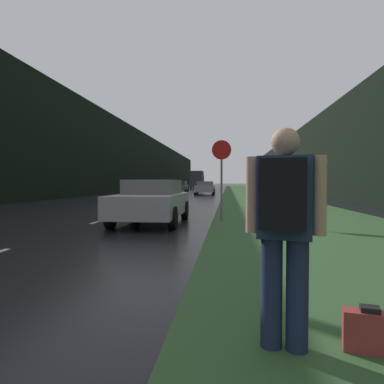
{
  "coord_description": "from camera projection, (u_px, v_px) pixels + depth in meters",
  "views": [
    {
      "loc": [
        4.24,
        1.04,
        1.3
      ],
      "look_at": [
        2.7,
        15.7,
        0.87
      ],
      "focal_mm": 32.0,
      "sensor_mm": 36.0,
      "label": 1
    }
  ],
  "objects": [
    {
      "name": "car_passing_near",
      "position": [
        152.0,
        201.0,
        10.74
      ],
      "size": [
        1.96,
        4.21,
        1.37
      ],
      "rotation": [
        0.0,
        0.0,
        3.14
      ],
      "color": "#9E9EA3",
      "rests_on": "ground_plane"
    },
    {
      "name": "treeline_near_side",
      "position": [
        289.0,
        166.0,
        47.72
      ],
      "size": [
        2.0,
        140.0,
        6.97
      ],
      "primitive_type": "cube",
      "color": "black",
      "rests_on": "ground_plane"
    },
    {
      "name": "lane_stripe_c",
      "position": [
        107.0,
        219.0,
        12.1
      ],
      "size": [
        0.12,
        3.0,
        0.01
      ],
      "primitive_type": "cube",
      "color": "silver",
      "rests_on": "ground_plane"
    },
    {
      "name": "suitcase",
      "position": [
        370.0,
        332.0,
        2.57
      ],
      "size": [
        0.4,
        0.23,
        0.37
      ],
      "rotation": [
        0.0,
        0.0,
        -0.22
      ],
      "color": "#9E3333",
      "rests_on": "ground_plane"
    },
    {
      "name": "delivery_truck",
      "position": [
        197.0,
        180.0,
        68.97
      ],
      "size": [
        2.44,
        7.39,
        3.47
      ],
      "color": "black",
      "rests_on": "ground_plane"
    },
    {
      "name": "lane_stripe_d",
      "position": [
        151.0,
        205.0,
        19.06
      ],
      "size": [
        0.12,
        3.0,
        0.01
      ],
      "primitive_type": "cube",
      "color": "silver",
      "rests_on": "ground_plane"
    },
    {
      "name": "car_oncoming",
      "position": [
        180.0,
        187.0,
        43.52
      ],
      "size": [
        1.99,
        4.02,
        1.42
      ],
      "color": "#4C514C",
      "rests_on": "ground_plane"
    },
    {
      "name": "grass_verge",
      "position": [
        250.0,
        193.0,
        38.5
      ],
      "size": [
        6.0,
        240.0,
        0.02
      ],
      "primitive_type": "cube",
      "color": "#33562D",
      "rests_on": "ground_plane"
    },
    {
      "name": "lane_stripe_e",
      "position": [
        172.0,
        199.0,
        26.02
      ],
      "size": [
        0.12,
        3.0,
        0.01
      ],
      "primitive_type": "cube",
      "color": "silver",
      "rests_on": "ground_plane"
    },
    {
      "name": "hitchhiker_with_backpack",
      "position": [
        284.0,
        224.0,
        2.56
      ],
      "size": [
        0.58,
        0.48,
        1.71
      ],
      "rotation": [
        0.0,
        0.0,
        -0.22
      ],
      "color": "#1E2847",
      "rests_on": "ground_plane"
    },
    {
      "name": "lane_stripe_f",
      "position": [
        184.0,
        195.0,
        32.97
      ],
      "size": [
        0.12,
        3.0,
        0.01
      ],
      "primitive_type": "cube",
      "color": "silver",
      "rests_on": "ground_plane"
    },
    {
      "name": "car_passing_far",
      "position": [
        205.0,
        188.0,
        35.58
      ],
      "size": [
        1.99,
        4.51,
        1.37
      ],
      "rotation": [
        0.0,
        0.0,
        3.14
      ],
      "color": "#9E9EA3",
      "rests_on": "ground_plane"
    },
    {
      "name": "stop_sign",
      "position": [
        222.0,
        173.0,
        11.15
      ],
      "size": [
        0.63,
        0.07,
        2.66
      ],
      "color": "slate",
      "rests_on": "ground_plane"
    },
    {
      "name": "treeline_far_side",
      "position": [
        132.0,
        160.0,
        50.04
      ],
      "size": [
        2.0,
        140.0,
        8.95
      ],
      "primitive_type": "cube",
      "color": "black",
      "rests_on": "ground_plane"
    }
  ]
}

